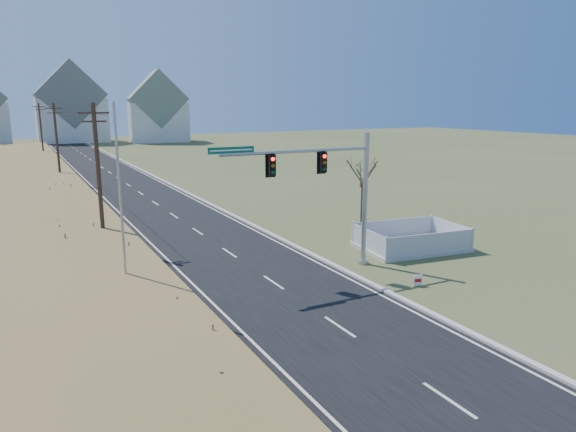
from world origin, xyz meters
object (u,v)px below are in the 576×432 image
object	(u,v)px
fence_enclosure	(411,244)
open_sign	(418,280)
bare_tree	(363,171)
traffic_signal_mast	(337,188)
flagpole	(122,225)

from	to	relation	value
fence_enclosure	open_sign	world-z (taller)	fence_enclosure
open_sign	bare_tree	bearing A→B (deg)	88.12
fence_enclosure	bare_tree	world-z (taller)	bare_tree
fence_enclosure	bare_tree	bearing A→B (deg)	134.49
open_sign	bare_tree	size ratio (longest dim) A/B	0.10
traffic_signal_mast	bare_tree	world-z (taller)	traffic_signal_mast
bare_tree	open_sign	bearing A→B (deg)	-106.42
fence_enclosure	bare_tree	distance (m)	5.52
open_sign	flagpole	world-z (taller)	flagpole
open_sign	bare_tree	distance (m)	9.48
flagpole	traffic_signal_mast	bearing A→B (deg)	-3.54
traffic_signal_mast	flagpole	distance (m)	11.17
bare_tree	fence_enclosure	bearing A→B (deg)	-53.00
flagpole	bare_tree	distance (m)	15.90
traffic_signal_mast	bare_tree	bearing A→B (deg)	40.82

